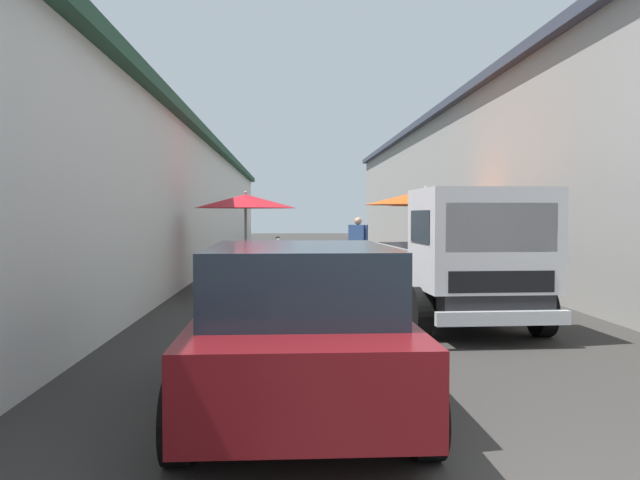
% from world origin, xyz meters
% --- Properties ---
extents(ground, '(90.00, 90.00, 0.00)m').
position_xyz_m(ground, '(13.50, 0.00, 0.00)').
color(ground, '#33302D').
extents(building_left_whitewash, '(49.80, 7.50, 4.11)m').
position_xyz_m(building_left_whitewash, '(15.75, 7.30, 2.06)').
color(building_left_whitewash, silver).
rests_on(building_left_whitewash, ground).
extents(building_right_concrete, '(49.80, 7.50, 5.35)m').
position_xyz_m(building_right_concrete, '(15.75, -7.30, 2.68)').
color(building_right_concrete, gray).
rests_on(building_right_concrete, ground).
extents(fruit_stall_near_left, '(2.56, 2.56, 2.31)m').
position_xyz_m(fruit_stall_near_left, '(10.63, -1.57, 1.69)').
color(fruit_stall_near_left, '#9E9EA3').
rests_on(fruit_stall_near_left, ground).
extents(fruit_stall_far_left, '(2.69, 2.69, 2.40)m').
position_xyz_m(fruit_stall_far_left, '(13.61, -2.52, 1.89)').
color(fruit_stall_far_left, '#9E9EA3').
rests_on(fruit_stall_far_left, ground).
extents(fruit_stall_mid_lane, '(2.31, 2.31, 2.26)m').
position_xyz_m(fruit_stall_mid_lane, '(12.01, 2.25, 1.60)').
color(fruit_stall_mid_lane, '#9E9EA3').
rests_on(fruit_stall_mid_lane, ground).
extents(hatchback_car, '(3.93, 1.96, 1.45)m').
position_xyz_m(hatchback_car, '(2.75, 1.25, 0.74)').
color(hatchback_car, '#600F14').
rests_on(hatchback_car, ground).
extents(delivery_truck, '(4.99, 2.13, 2.08)m').
position_xyz_m(delivery_truck, '(6.68, -1.32, 1.04)').
color(delivery_truck, black).
rests_on(delivery_truck, ground).
extents(vendor_by_crates, '(0.43, 0.55, 1.64)m').
position_xyz_m(vendor_by_crates, '(16.54, -0.73, 0.95)').
color(vendor_by_crates, navy).
rests_on(vendor_by_crates, ground).
extents(parked_scooter, '(1.69, 0.46, 1.14)m').
position_xyz_m(parked_scooter, '(14.10, 1.68, 0.45)').
color(parked_scooter, black).
rests_on(parked_scooter, ground).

